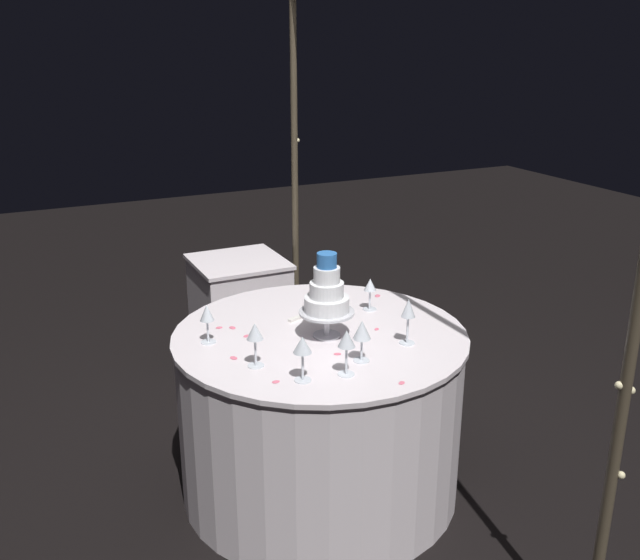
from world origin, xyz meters
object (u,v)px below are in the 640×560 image
object	(u,v)px
decorative_arch	(411,160)
side_table	(240,321)
wine_glass_4	(370,287)
wine_glass_5	(408,311)
main_table	(320,412)
wine_glass_1	(302,347)
wine_glass_6	(255,334)
wine_glass_0	(362,331)
wine_glass_2	(347,341)
wine_glass_3	(207,315)
cake_knife	(311,313)
tiered_cake	(327,295)

from	to	relation	value
decorative_arch	side_table	size ratio (longest dim) A/B	3.31
wine_glass_4	wine_glass_5	xyz separation A→B (m)	(0.38, -0.05, 0.03)
main_table	wine_glass_4	bearing A→B (deg)	114.31
wine_glass_1	wine_glass_6	world-z (taller)	wine_glass_6
wine_glass_0	wine_glass_4	bearing A→B (deg)	147.27
side_table	wine_glass_2	xyz separation A→B (m)	(1.48, -0.12, 0.49)
main_table	wine_glass_2	bearing A→B (deg)	-11.78
wine_glass_4	wine_glass_6	size ratio (longest dim) A/B	0.85
wine_glass_5	wine_glass_0	bearing A→B (deg)	-75.48
wine_glass_5	wine_glass_3	bearing A→B (deg)	-116.37
wine_glass_4	cake_knife	xyz separation A→B (m)	(-0.06, -0.26, -0.10)
wine_glass_3	wine_glass_6	distance (m)	0.29
decorative_arch	cake_knife	size ratio (longest dim) A/B	8.31
side_table	wine_glass_3	distance (m)	1.21
side_table	wine_glass_3	bearing A→B (deg)	-25.43
side_table	tiered_cake	xyz separation A→B (m)	(1.15, -0.03, 0.54)
wine_glass_4	cake_knife	world-z (taller)	wine_glass_4
wine_glass_5	wine_glass_4	bearing A→B (deg)	172.94
wine_glass_5	main_table	bearing A→B (deg)	-132.76
wine_glass_0	wine_glass_5	world-z (taller)	wine_glass_5
wine_glass_1	cake_knife	bearing A→B (deg)	152.49
wine_glass_5	wine_glass_6	world-z (taller)	wine_glass_5
main_table	wine_glass_1	world-z (taller)	wine_glass_1
wine_glass_1	cake_knife	size ratio (longest dim) A/B	0.59
wine_glass_6	cake_knife	xyz separation A→B (m)	(-0.37, 0.39, -0.12)
tiered_cake	wine_glass_5	bearing A→B (deg)	51.70
main_table	tiered_cake	distance (m)	0.54
decorative_arch	main_table	xyz separation A→B (m)	(0.00, -0.40, -1.03)
wine_glass_6	cake_knife	size ratio (longest dim) A/B	0.59
side_table	wine_glass_6	distance (m)	1.42
wine_glass_1	wine_glass_2	xyz separation A→B (m)	(0.02, 0.16, 0.00)
side_table	wine_glass_5	world-z (taller)	wine_glass_5
wine_glass_0	cake_knife	size ratio (longest dim) A/B	0.57
wine_glass_2	wine_glass_6	size ratio (longest dim) A/B	1.02
main_table	wine_glass_5	size ratio (longest dim) A/B	6.43
wine_glass_6	wine_glass_1	bearing A→B (deg)	30.61
wine_glass_4	cake_knife	size ratio (longest dim) A/B	0.50
tiered_cake	wine_glass_0	bearing A→B (deg)	3.35
main_table	tiered_cake	bearing A→B (deg)	11.99
decorative_arch	side_table	xyz separation A→B (m)	(-1.11, -0.36, -1.03)
main_table	wine_glass_3	xyz separation A→B (m)	(-0.10, -0.43, 0.47)
side_table	main_table	bearing A→B (deg)	-2.16
tiered_cake	wine_glass_6	size ratio (longest dim) A/B	2.06
side_table	tiered_cake	distance (m)	1.27
wine_glass_2	wine_glass_3	size ratio (longest dim) A/B	1.08
wine_glass_3	wine_glass_5	xyz separation A→B (m)	(0.34, 0.69, 0.02)
wine_glass_0	wine_glass_2	xyz separation A→B (m)	(0.08, -0.10, 0.01)
wine_glass_3	cake_knife	xyz separation A→B (m)	(-0.10, 0.49, -0.11)
wine_glass_2	wine_glass_0	bearing A→B (deg)	126.35
side_table	wine_glass_1	world-z (taller)	wine_glass_1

